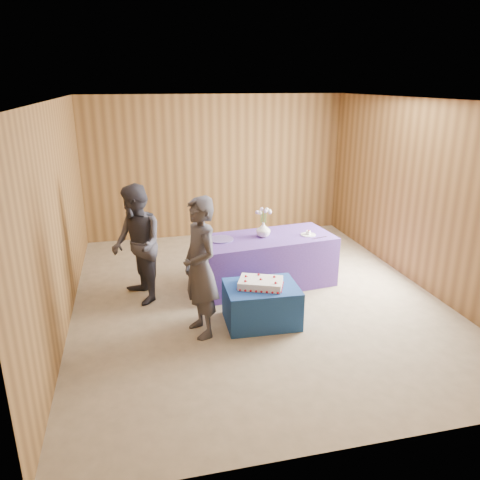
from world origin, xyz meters
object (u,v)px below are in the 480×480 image
object	(u,v)px
sheet_cake	(261,283)
cake_table	(261,304)
vase	(263,230)
serving_table	(265,261)
guest_left	(200,268)
guest_right	(137,245)

from	to	relation	value
sheet_cake	cake_table	bearing A→B (deg)	59.39
cake_table	sheet_cake	world-z (taller)	sheet_cake
cake_table	vase	size ratio (longest dim) A/B	4.12
serving_table	vase	distance (m)	0.49
serving_table	vase	size ratio (longest dim) A/B	9.16
sheet_cake	guest_left	xyz separation A→B (m)	(-0.76, -0.08, 0.30)
guest_left	sheet_cake	bearing A→B (deg)	80.46
cake_table	guest_right	bearing A→B (deg)	148.01
guest_left	vase	bearing A→B (deg)	122.69
vase	guest_right	size ratio (longest dim) A/B	0.13
cake_table	vase	bearing A→B (deg)	75.60
cake_table	guest_right	size ratio (longest dim) A/B	0.55
sheet_cake	guest_right	distance (m)	1.80
cake_table	vase	world-z (taller)	vase
sheet_cake	guest_left	bearing A→B (deg)	-151.29
vase	guest_right	xyz separation A→B (m)	(-1.82, -0.15, -0.04)
vase	guest_left	distance (m)	1.68
cake_table	sheet_cake	bearing A→B (deg)	-141.30
cake_table	vase	distance (m)	1.35
vase	guest_right	world-z (taller)	guest_right
sheet_cake	guest_right	bearing A→B (deg)	168.09
sheet_cake	guest_left	size ratio (longest dim) A/B	0.38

